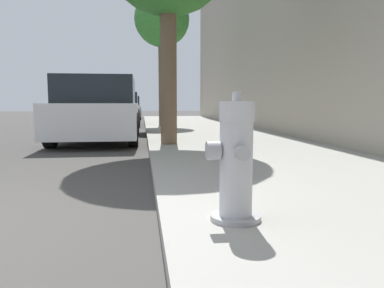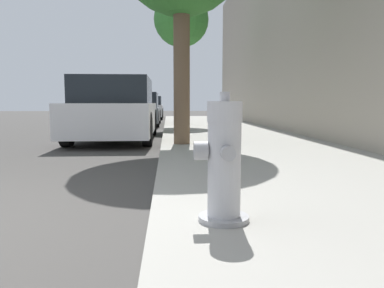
# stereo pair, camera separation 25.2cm
# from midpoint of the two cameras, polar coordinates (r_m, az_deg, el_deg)

# --- Properties ---
(sidewalk_slab) EXTENTS (3.40, 40.00, 0.11)m
(sidewalk_slab) POSITION_cam_midpoint_polar(r_m,az_deg,el_deg) (3.18, 29.06, -10.00)
(sidewalk_slab) COLOR #99968E
(sidewalk_slab) RESTS_ON ground_plane
(fire_hydrant) EXTENTS (0.37, 0.37, 0.86)m
(fire_hydrant) POSITION_cam_midpoint_polar(r_m,az_deg,el_deg) (2.51, 7.70, -2.93)
(fire_hydrant) COLOR #97979C
(fire_hydrant) RESTS_ON sidewalk_slab
(parked_car_near) EXTENTS (1.85, 4.35, 1.49)m
(parked_car_near) POSITION_cam_midpoint_polar(r_m,az_deg,el_deg) (9.19, -10.80, 5.03)
(parked_car_near) COLOR silver
(parked_car_near) RESTS_ON ground_plane
(parked_car_mid) EXTENTS (1.88, 4.28, 1.31)m
(parked_car_mid) POSITION_cam_midpoint_polar(r_m,az_deg,el_deg) (15.27, -7.99, 5.19)
(parked_car_mid) COLOR #4C5156
(parked_car_mid) RESTS_ON ground_plane
(parked_car_far) EXTENTS (1.73, 4.05, 1.27)m
(parked_car_far) POSITION_cam_midpoint_polar(r_m,az_deg,el_deg) (21.47, -6.45, 5.48)
(parked_car_far) COLOR #B7B7BC
(parked_car_far) RESTS_ON ground_plane
(street_tree_far) EXTENTS (1.90, 1.90, 4.63)m
(street_tree_far) POSITION_cam_midpoint_polar(r_m,az_deg,el_deg) (13.63, -1.09, 18.21)
(street_tree_far) COLOR brown
(street_tree_far) RESTS_ON sidewalk_slab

